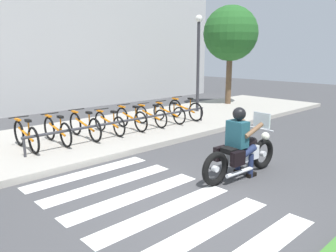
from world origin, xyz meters
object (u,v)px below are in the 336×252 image
object	(u,v)px
rider	(240,137)
bicycle_5	(151,116)
bicycle_7	(185,109)
bicycle_2	(85,126)
street_lamp	(198,55)
tree_near_rack	(231,34)
motorcycle	(241,154)
bicycle_4	(131,119)
bicycle_1	(57,131)
bike_rack	(131,121)
bicycle_0	(26,136)
bicycle_3	(109,123)
bicycle_6	(169,113)

from	to	relation	value
rider	bicycle_5	bearing A→B (deg)	72.34
bicycle_7	bicycle_5	bearing A→B (deg)	179.96
bicycle_2	street_lamp	xyz separation A→B (m)	(5.63, 0.86, 1.90)
bicycle_5	tree_near_rack	distance (m)	6.61
motorcycle	bicycle_5	xyz separation A→B (m)	(1.33, 4.43, 0.02)
bicycle_4	bicycle_1	bearing A→B (deg)	-180.00
bicycle_1	bike_rack	bearing A→B (deg)	-15.43
bicycle_0	bike_rack	bearing A→B (deg)	-11.15
motorcycle	bicycle_1	distance (m)	4.81
motorcycle	bicycle_7	distance (m)	5.32
bike_rack	tree_near_rack	distance (m)	7.77
bicycle_1	bicycle_5	distance (m)	3.21
bicycle_4	bicycle_5	distance (m)	0.80
bicycle_2	bicycle_0	bearing A→B (deg)	-179.99
bicycle_2	bicycle_4	distance (m)	1.60
motorcycle	bicycle_5	bearing A→B (deg)	73.27
bicycle_4	street_lamp	distance (m)	4.54
bicycle_7	street_lamp	bearing A→B (deg)	27.99
bicycle_1	bike_rack	size ratio (longest dim) A/B	0.26
motorcycle	bicycle_4	size ratio (longest dim) A/B	1.37
bicycle_1	tree_near_rack	world-z (taller)	tree_near_rack
motorcycle	bicycle_2	size ratio (longest dim) A/B	1.25
tree_near_rack	bicycle_3	bearing A→B (deg)	-170.40
bicycle_6	tree_near_rack	world-z (taller)	tree_near_rack
bicycle_0	bicycle_3	world-z (taller)	bicycle_0
motorcycle	bicycle_6	world-z (taller)	motorcycle
bicycle_6	bicycle_7	world-z (taller)	bicycle_7
rider	bicycle_1	distance (m)	4.79
tree_near_rack	bicycle_1	bearing A→B (deg)	-172.07
bicycle_0	motorcycle	bearing A→B (deg)	-58.85
bicycle_7	bicycle_3	bearing A→B (deg)	179.97
bicycle_6	street_lamp	bearing A→B (deg)	19.52
bicycle_5	bicycle_6	distance (m)	0.80
bicycle_0	bicycle_7	distance (m)	5.62
bicycle_4	bicycle_7	bearing A→B (deg)	-0.01
bicycle_3	street_lamp	size ratio (longest dim) A/B	0.41
bicycle_3	bicycle_7	bearing A→B (deg)	-0.03
bicycle_5	bicycle_3	bearing A→B (deg)	179.99
bicycle_4	bicycle_6	distance (m)	1.60
bicycle_2	tree_near_rack	xyz separation A→B (m)	(8.24, 1.26, 2.82)
bicycle_2	bicycle_6	world-z (taller)	bicycle_2
bicycle_2	bicycle_6	distance (m)	3.21
bike_rack	street_lamp	distance (m)	4.99
bicycle_5	tree_near_rack	xyz separation A→B (m)	(5.83, 1.26, 2.85)
bicycle_1	bicycle_2	distance (m)	0.80
bicycle_0	bicycle_3	distance (m)	2.41
motorcycle	tree_near_rack	bearing A→B (deg)	38.47
bike_rack	street_lamp	bearing A→B (deg)	17.71
rider	motorcycle	bearing A→B (deg)	-6.39
bicycle_7	bike_rack	size ratio (longest dim) A/B	0.27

